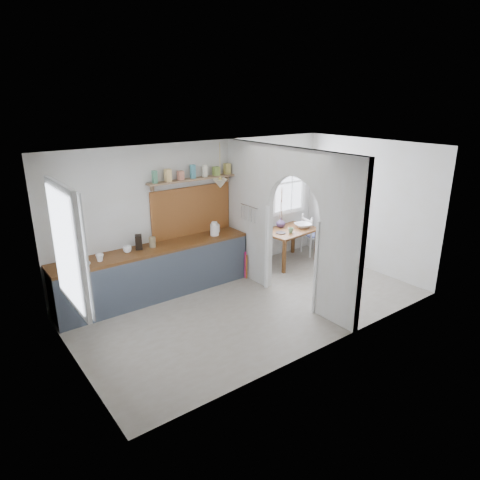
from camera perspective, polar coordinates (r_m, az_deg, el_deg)
floor at (r=7.33m, az=1.72°, el=-8.64°), size 5.80×3.20×0.01m
ceiling at (r=6.56m, az=1.94°, el=11.98°), size 5.80×3.20×0.01m
walls at (r=6.84m, az=1.82°, el=1.09°), size 5.81×3.21×2.60m
partition at (r=7.27m, az=5.87°, el=3.33°), size 0.12×3.20×2.60m
kitchen_window at (r=5.50m, az=-22.24°, el=-0.91°), size 0.10×1.16×1.50m
nook_window at (r=9.04m, az=4.63°, el=7.36°), size 1.76×0.10×1.30m
counter at (r=7.63m, az=-11.23°, el=-4.10°), size 3.50×0.60×0.90m
sink at (r=7.04m, az=-20.89°, el=-3.18°), size 0.40×0.40×0.02m
backsplash at (r=7.96m, az=-6.43°, el=3.90°), size 1.65×0.03×0.90m
shelf at (r=7.75m, az=-6.29°, el=8.44°), size 1.75×0.20×0.21m
pendant_lamp at (r=7.68m, az=-2.65°, el=7.51°), size 0.26×0.26×0.16m
utensil_rail at (r=7.84m, az=1.22°, el=4.54°), size 0.02×0.50×0.02m
dining_table at (r=9.07m, az=6.54°, el=-0.80°), size 1.23×0.88×0.72m
chair_left at (r=8.62m, az=2.23°, el=-1.39°), size 0.49×0.49×0.81m
chair_right at (r=9.60m, az=9.77°, el=0.73°), size 0.49×0.49×0.90m
kettle at (r=7.94m, az=-3.42°, el=1.52°), size 0.23×0.20×0.26m
mug_a at (r=7.05m, az=-18.19°, el=-2.27°), size 0.14×0.14×0.12m
mug_b at (r=7.31m, az=-14.81°, el=-1.20°), size 0.18×0.18×0.11m
knife_block at (r=7.41m, az=-13.36°, el=-0.26°), size 0.16×0.19×0.24m
jar at (r=7.46m, az=-11.61°, el=-0.28°), size 0.14×0.14×0.18m
towel_magenta at (r=8.24m, az=0.71°, el=-3.35°), size 0.02×0.03×0.53m
towel_orange at (r=8.22m, az=0.87°, el=-3.59°), size 0.02×0.03×0.48m
bowl at (r=9.14m, az=8.40°, el=1.94°), size 0.44×0.44×0.08m
table_cup at (r=8.73m, az=6.78°, el=1.27°), size 0.14×0.14×0.10m
plate at (r=8.71m, az=5.44°, el=0.97°), size 0.22×0.22×0.02m
vase at (r=9.08m, az=5.47°, el=2.33°), size 0.23×0.23×0.20m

